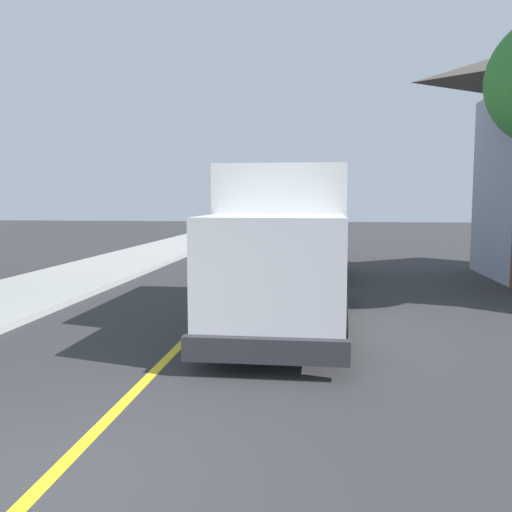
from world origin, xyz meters
name	(u,v)px	position (x,y,z in m)	size (l,w,h in m)	color
ground_plane	(37,491)	(0.00, 0.00, 0.00)	(120.00, 120.00, 0.00)	#303033
centre_line_yellow	(229,295)	(0.00, 10.00, 0.00)	(0.16, 56.00, 0.01)	gold
box_truck	(285,238)	(1.68, 7.11, 1.77)	(2.42, 7.19, 3.20)	silver
parked_car_near	(308,253)	(1.99, 13.99, 0.79)	(1.96, 4.46, 1.67)	#4C564C
parked_car_mid	(306,239)	(1.69, 20.35, 0.79)	(1.95, 4.46, 1.67)	maroon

